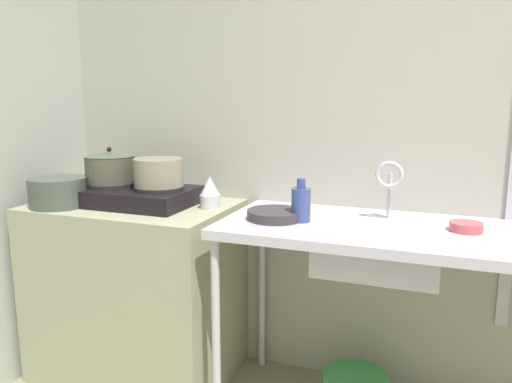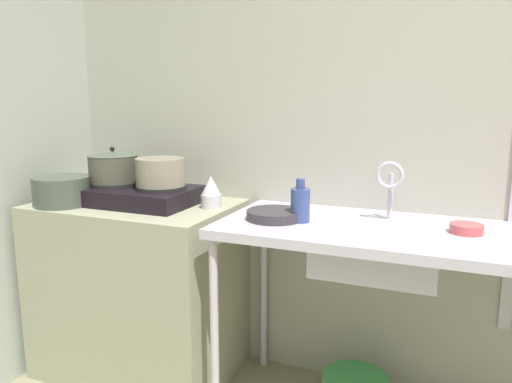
{
  "view_description": "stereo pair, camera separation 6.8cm",
  "coord_description": "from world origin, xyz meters",
  "px_view_note": "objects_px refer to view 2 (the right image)",
  "views": [
    {
      "loc": [
        -0.35,
        -0.66,
        1.4
      ],
      "look_at": [
        -1.12,
        1.34,
        0.99
      ],
      "focal_mm": 34.7,
      "sensor_mm": 36.0,
      "label": 1
    },
    {
      "loc": [
        -0.28,
        -0.64,
        1.4
      ],
      "look_at": [
        -1.12,
        1.34,
        0.99
      ],
      "focal_mm": 34.7,
      "sensor_mm": 36.0,
      "label": 2
    }
  ],
  "objects_px": {
    "pot_beside_stove": "(62,191)",
    "frying_pan": "(275,215)",
    "bottle_by_sink": "(300,204)",
    "pot_on_left_burner": "(113,167)",
    "stove": "(137,194)",
    "sink_basin": "(377,251)",
    "faucet": "(390,181)",
    "pot_on_right_burner": "(161,172)",
    "percolator": "(211,192)",
    "small_bowl_on_drainboard": "(466,229)"
  },
  "relations": [
    {
      "from": "pot_beside_stove",
      "to": "frying_pan",
      "type": "xyz_separation_m",
      "value": [
        1.06,
        0.13,
        -0.05
      ]
    },
    {
      "from": "frying_pan",
      "to": "bottle_by_sink",
      "type": "bearing_deg",
      "value": 2.51
    },
    {
      "from": "pot_on_left_burner",
      "to": "stove",
      "type": "bearing_deg",
      "value": -0.0
    },
    {
      "from": "sink_basin",
      "to": "faucet",
      "type": "xyz_separation_m",
      "value": [
        0.01,
        0.17,
        0.26
      ]
    },
    {
      "from": "pot_on_right_burner",
      "to": "percolator",
      "type": "distance_m",
      "value": 0.27
    },
    {
      "from": "pot_on_right_burner",
      "to": "small_bowl_on_drainboard",
      "type": "height_order",
      "value": "pot_on_right_burner"
    },
    {
      "from": "bottle_by_sink",
      "to": "small_bowl_on_drainboard",
      "type": "bearing_deg",
      "value": 6.68
    },
    {
      "from": "stove",
      "to": "small_bowl_on_drainboard",
      "type": "bearing_deg",
      "value": 1.42
    },
    {
      "from": "pot_beside_stove",
      "to": "small_bowl_on_drainboard",
      "type": "bearing_deg",
      "value": 6.49
    },
    {
      "from": "stove",
      "to": "pot_beside_stove",
      "type": "bearing_deg",
      "value": -151.9
    },
    {
      "from": "pot_on_right_burner",
      "to": "sink_basin",
      "type": "relative_size",
      "value": 0.49
    },
    {
      "from": "pot_on_right_burner",
      "to": "percolator",
      "type": "relative_size",
      "value": 1.53
    },
    {
      "from": "percolator",
      "to": "bottle_by_sink",
      "type": "height_order",
      "value": "bottle_by_sink"
    },
    {
      "from": "sink_basin",
      "to": "frying_pan",
      "type": "xyz_separation_m",
      "value": [
        -0.44,
        0.0,
        0.11
      ]
    },
    {
      "from": "sink_basin",
      "to": "bottle_by_sink",
      "type": "relative_size",
      "value": 2.61
    },
    {
      "from": "percolator",
      "to": "faucet",
      "type": "relative_size",
      "value": 0.6
    },
    {
      "from": "pot_on_right_burner",
      "to": "faucet",
      "type": "bearing_deg",
      "value": 6.62
    },
    {
      "from": "pot_on_left_burner",
      "to": "pot_beside_stove",
      "type": "distance_m",
      "value": 0.27
    },
    {
      "from": "stove",
      "to": "bottle_by_sink",
      "type": "height_order",
      "value": "bottle_by_sink"
    },
    {
      "from": "stove",
      "to": "pot_on_left_burner",
      "type": "xyz_separation_m",
      "value": [
        -0.14,
        0.0,
        0.13
      ]
    },
    {
      "from": "pot_on_right_burner",
      "to": "faucet",
      "type": "height_order",
      "value": "faucet"
    },
    {
      "from": "percolator",
      "to": "small_bowl_on_drainboard",
      "type": "relative_size",
      "value": 1.22
    },
    {
      "from": "pot_on_left_burner",
      "to": "pot_beside_stove",
      "type": "relative_size",
      "value": 0.9
    },
    {
      "from": "percolator",
      "to": "stove",
      "type": "bearing_deg",
      "value": -172.04
    },
    {
      "from": "pot_beside_stove",
      "to": "bottle_by_sink",
      "type": "distance_m",
      "value": 1.18
    },
    {
      "from": "percolator",
      "to": "pot_on_right_burner",
      "type": "bearing_deg",
      "value": -167.6
    },
    {
      "from": "pot_on_left_burner",
      "to": "frying_pan",
      "type": "xyz_separation_m",
      "value": [
        0.88,
        -0.04,
        -0.16
      ]
    },
    {
      "from": "stove",
      "to": "sink_basin",
      "type": "xyz_separation_m",
      "value": [
        1.18,
        -0.05,
        -0.13
      ]
    },
    {
      "from": "small_bowl_on_drainboard",
      "to": "bottle_by_sink",
      "type": "bearing_deg",
      "value": -173.32
    },
    {
      "from": "pot_on_right_burner",
      "to": "sink_basin",
      "type": "distance_m",
      "value": 1.07
    },
    {
      "from": "sink_basin",
      "to": "small_bowl_on_drainboard",
      "type": "distance_m",
      "value": 0.35
    },
    {
      "from": "frying_pan",
      "to": "bottle_by_sink",
      "type": "xyz_separation_m",
      "value": [
        0.11,
        0.0,
        0.06
      ]
    },
    {
      "from": "stove",
      "to": "bottle_by_sink",
      "type": "xyz_separation_m",
      "value": [
        0.85,
        -0.04,
        0.03
      ]
    },
    {
      "from": "pot_on_right_burner",
      "to": "stove",
      "type": "bearing_deg",
      "value": -180.0
    },
    {
      "from": "pot_beside_stove",
      "to": "sink_basin",
      "type": "bearing_deg",
      "value": 4.73
    },
    {
      "from": "percolator",
      "to": "frying_pan",
      "type": "relative_size",
      "value": 0.64
    },
    {
      "from": "pot_on_left_burner",
      "to": "percolator",
      "type": "relative_size",
      "value": 1.6
    },
    {
      "from": "faucet",
      "to": "bottle_by_sink",
      "type": "height_order",
      "value": "faucet"
    },
    {
      "from": "sink_basin",
      "to": "frying_pan",
      "type": "distance_m",
      "value": 0.45
    },
    {
      "from": "bottle_by_sink",
      "to": "pot_on_right_burner",
      "type": "bearing_deg",
      "value": 176.89
    },
    {
      "from": "pot_on_left_burner",
      "to": "small_bowl_on_drainboard",
      "type": "distance_m",
      "value": 1.65
    },
    {
      "from": "pot_on_left_burner",
      "to": "sink_basin",
      "type": "distance_m",
      "value": 1.35
    },
    {
      "from": "pot_on_right_burner",
      "to": "frying_pan",
      "type": "xyz_separation_m",
      "value": [
        0.6,
        -0.04,
        -0.15
      ]
    },
    {
      "from": "pot_on_right_burner",
      "to": "bottle_by_sink",
      "type": "distance_m",
      "value": 0.72
    },
    {
      "from": "pot_on_left_burner",
      "to": "faucet",
      "type": "distance_m",
      "value": 1.34
    },
    {
      "from": "faucet",
      "to": "small_bowl_on_drainboard",
      "type": "xyz_separation_m",
      "value": [
        0.31,
        -0.09,
        -0.16
      ]
    },
    {
      "from": "stove",
      "to": "faucet",
      "type": "xyz_separation_m",
      "value": [
        1.2,
        0.12,
        0.13
      ]
    },
    {
      "from": "faucet",
      "to": "frying_pan",
      "type": "relative_size",
      "value": 1.06
    },
    {
      "from": "frying_pan",
      "to": "bottle_by_sink",
      "type": "distance_m",
      "value": 0.13
    },
    {
      "from": "faucet",
      "to": "pot_beside_stove",
      "type": "bearing_deg",
      "value": -169.06
    }
  ]
}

